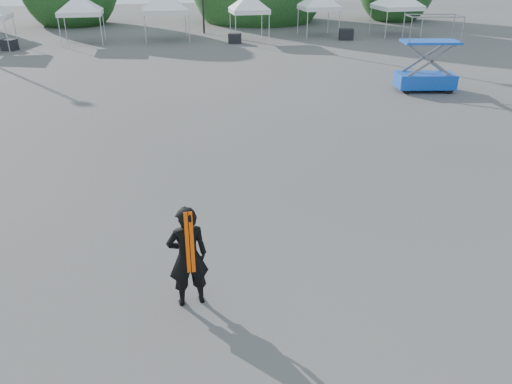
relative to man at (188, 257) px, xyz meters
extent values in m
plane|color=#474442|center=(1.12, 2.55, -1.00)|extent=(120.00, 120.00, 0.00)
cylinder|color=#382314|center=(-6.88, 42.55, 0.14)|extent=(0.36, 0.36, 2.27)
cylinder|color=#382314|center=(10.12, 41.55, 0.40)|extent=(0.36, 0.36, 2.80)
cylinder|color=#382314|center=(23.12, 39.55, 0.05)|extent=(0.36, 0.36, 2.10)
cylinder|color=silver|center=(-9.40, 28.73, 0.00)|extent=(0.06, 0.06, 2.00)
cylinder|color=silver|center=(-9.40, 31.22, 0.00)|extent=(0.06, 0.06, 2.00)
cylinder|color=silver|center=(-6.28, 29.97, 0.00)|extent=(0.06, 0.06, 2.00)
cylinder|color=silver|center=(-3.53, 29.97, 0.00)|extent=(0.06, 0.06, 2.00)
cylinder|color=silver|center=(-6.28, 32.72, 0.00)|extent=(0.06, 0.06, 2.00)
cylinder|color=silver|center=(-3.53, 32.72, 0.00)|extent=(0.06, 0.06, 2.00)
cube|color=white|center=(-4.91, 31.35, 1.08)|extent=(2.94, 2.94, 0.30)
cylinder|color=silver|center=(-0.53, 30.00, 0.00)|extent=(0.06, 0.06, 2.00)
cylinder|color=silver|center=(2.56, 30.00, 0.00)|extent=(0.06, 0.06, 2.00)
cylinder|color=silver|center=(-0.53, 33.09, 0.00)|extent=(0.06, 0.06, 2.00)
cylinder|color=silver|center=(2.56, 33.09, 0.00)|extent=(0.06, 0.06, 2.00)
cube|color=white|center=(1.02, 31.54, 1.08)|extent=(3.29, 3.29, 0.30)
cylinder|color=silver|center=(5.79, 28.96, 0.00)|extent=(0.06, 0.06, 2.00)
cylinder|color=silver|center=(8.24, 28.96, 0.00)|extent=(0.06, 0.06, 2.00)
cylinder|color=silver|center=(5.79, 31.41, 0.00)|extent=(0.06, 0.06, 2.00)
cylinder|color=silver|center=(8.24, 31.41, 0.00)|extent=(0.06, 0.06, 2.00)
cube|color=white|center=(7.01, 30.19, 1.08)|extent=(2.65, 2.65, 0.30)
cylinder|color=silver|center=(11.45, 30.07, 0.00)|extent=(0.06, 0.06, 2.00)
cylinder|color=silver|center=(13.98, 30.07, 0.00)|extent=(0.06, 0.06, 2.00)
cylinder|color=silver|center=(11.45, 32.60, 0.00)|extent=(0.06, 0.06, 2.00)
cylinder|color=silver|center=(13.98, 32.60, 0.00)|extent=(0.06, 0.06, 2.00)
cube|color=white|center=(12.72, 31.34, 1.08)|extent=(2.74, 2.74, 0.30)
cylinder|color=silver|center=(17.34, 29.01, 0.00)|extent=(0.06, 0.06, 2.00)
cylinder|color=silver|center=(20.31, 29.01, 0.00)|extent=(0.06, 0.06, 2.00)
cylinder|color=silver|center=(17.34, 31.98, 0.00)|extent=(0.06, 0.06, 2.00)
cylinder|color=silver|center=(20.31, 31.98, 0.00)|extent=(0.06, 0.06, 2.00)
cube|color=white|center=(18.82, 30.49, 1.08)|extent=(3.17, 3.17, 0.30)
imported|color=black|center=(0.00, 0.00, 0.00)|extent=(0.77, 0.55, 2.00)
cube|color=#FF5105|center=(0.00, -0.20, 0.40)|extent=(0.16, 0.03, 1.20)
cube|color=#0C23A2|center=(12.19, 13.66, -0.51)|extent=(2.83, 1.78, 0.66)
cube|color=#0C23A2|center=(12.19, 13.66, 1.24)|extent=(2.71, 1.70, 0.11)
cylinder|color=black|center=(11.12, 13.31, -0.80)|extent=(0.42, 0.23, 0.39)
cylinder|color=black|center=(13.06, 12.94, -0.80)|extent=(0.42, 0.23, 0.39)
cylinder|color=black|center=(11.32, 14.38, -0.80)|extent=(0.42, 0.23, 0.39)
cylinder|color=black|center=(13.26, 14.02, -0.80)|extent=(0.42, 0.23, 0.39)
cube|color=black|center=(-9.51, 29.30, -0.64)|extent=(1.11, 0.99, 0.72)
cube|color=black|center=(5.74, 29.11, -0.66)|extent=(1.04, 0.91, 0.68)
cube|color=black|center=(14.19, 29.02, -0.60)|extent=(1.20, 1.04, 0.80)
camera|label=1|loc=(-0.34, -7.59, 4.87)|focal=35.00mm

